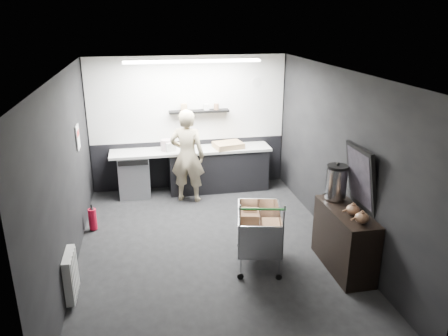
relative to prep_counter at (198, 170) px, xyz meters
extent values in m
plane|color=black|center=(-0.14, -2.42, -0.46)|extent=(5.50, 5.50, 0.00)
plane|color=silver|center=(-0.14, -2.42, 2.24)|extent=(5.50, 5.50, 0.00)
plane|color=black|center=(-0.14, 0.33, 0.89)|extent=(5.50, 0.00, 5.50)
plane|color=black|center=(-0.14, -5.17, 0.89)|extent=(5.50, 0.00, 5.50)
plane|color=black|center=(-2.14, -2.42, 0.89)|extent=(0.00, 5.50, 5.50)
plane|color=black|center=(1.86, -2.42, 0.89)|extent=(0.00, 5.50, 5.50)
cube|color=silver|center=(-0.14, 0.31, 1.39)|extent=(3.95, 0.02, 1.70)
cube|color=black|center=(-0.14, 0.31, 0.04)|extent=(3.95, 0.02, 1.00)
cube|color=black|center=(0.06, 0.20, 1.16)|extent=(1.20, 0.22, 0.04)
cylinder|color=silver|center=(1.26, 0.30, 1.69)|extent=(0.20, 0.03, 0.20)
cube|color=silver|center=(-2.12, -1.12, 1.09)|extent=(0.02, 0.30, 0.40)
cube|color=red|center=(-2.11, -1.12, 1.16)|extent=(0.02, 0.22, 0.10)
cube|color=silver|center=(-2.08, -3.32, -0.11)|extent=(0.10, 0.50, 0.60)
cube|color=white|center=(-0.14, -0.57, 2.21)|extent=(2.40, 0.20, 0.04)
cube|color=black|center=(0.41, 0.00, -0.03)|extent=(2.00, 0.56, 0.85)
cube|color=#B2B3AE|center=(-0.14, 0.00, 0.42)|extent=(3.20, 0.60, 0.05)
cube|color=#9EA0A5|center=(-1.29, 0.00, -0.03)|extent=(0.60, 0.58, 0.85)
cube|color=black|center=(-1.29, -0.30, 0.32)|extent=(0.56, 0.02, 0.10)
imported|color=beige|center=(-0.26, -0.45, 0.45)|extent=(0.77, 0.63, 1.81)
cube|color=silver|center=(0.47, -2.94, -0.12)|extent=(0.79, 1.04, 0.02)
cube|color=silver|center=(0.18, -2.94, 0.12)|extent=(0.22, 0.92, 0.49)
cube|color=silver|center=(0.77, -2.94, 0.12)|extent=(0.22, 0.92, 0.49)
cube|color=silver|center=(0.47, -3.40, 0.12)|extent=(0.59, 0.15, 0.49)
cube|color=silver|center=(0.47, -2.48, 0.12)|extent=(0.59, 0.15, 0.49)
cylinder|color=silver|center=(0.21, -3.37, -0.27)|extent=(0.02, 0.02, 0.33)
cylinder|color=silver|center=(0.74, -3.37, -0.27)|extent=(0.02, 0.02, 0.33)
cylinder|color=silver|center=(0.21, -2.51, -0.27)|extent=(0.02, 0.02, 0.33)
cylinder|color=silver|center=(0.74, -2.51, -0.27)|extent=(0.02, 0.02, 0.33)
cylinder|color=green|center=(0.47, -3.46, 0.64)|extent=(0.60, 0.16, 0.03)
cube|color=brown|center=(0.34, -2.83, 0.10)|extent=(0.33, 0.38, 0.42)
cube|color=brown|center=(0.63, -3.07, 0.08)|extent=(0.30, 0.35, 0.37)
cylinder|color=black|center=(0.21, -3.37, -0.41)|extent=(0.09, 0.05, 0.09)
cylinder|color=black|center=(0.21, -2.51, -0.41)|extent=(0.09, 0.05, 0.09)
cylinder|color=black|center=(0.74, -3.37, -0.41)|extent=(0.09, 0.05, 0.09)
cylinder|color=black|center=(0.74, -2.51, -0.41)|extent=(0.09, 0.05, 0.09)
cube|color=black|center=(1.62, -3.29, -0.01)|extent=(0.45, 1.20, 0.90)
cylinder|color=silver|center=(1.62, -2.89, 0.69)|extent=(0.30, 0.30, 0.46)
cylinder|color=black|center=(1.62, -2.89, 0.94)|extent=(0.30, 0.30, 0.04)
sphere|color=black|center=(1.62, -2.89, 0.98)|extent=(0.05, 0.05, 0.05)
ellipsoid|color=brown|center=(1.62, -3.44, 0.52)|extent=(0.18, 0.18, 0.14)
ellipsoid|color=brown|center=(1.62, -3.69, 0.52)|extent=(0.18, 0.18, 0.14)
cube|color=black|center=(1.80, -3.24, 0.89)|extent=(0.21, 0.70, 0.89)
cube|color=black|center=(1.78, -3.24, 0.89)|extent=(0.15, 0.60, 0.77)
cylinder|color=#B70C25|center=(-1.99, -1.41, -0.26)|extent=(0.13, 0.13, 0.36)
cone|color=black|center=(-1.99, -1.41, -0.05)|extent=(0.09, 0.09, 0.05)
cylinder|color=black|center=(-1.99, -1.41, -0.02)|extent=(0.03, 0.03, 0.05)
cube|color=#A38157|center=(0.61, -0.05, 0.50)|extent=(0.63, 0.52, 0.11)
cylinder|color=beige|center=(-0.62, 0.00, 0.55)|extent=(0.22, 0.22, 0.22)
cube|color=silver|center=(-0.56, -0.05, 0.53)|extent=(0.25, 0.22, 0.18)
camera|label=1|loc=(-1.08, -8.32, 2.98)|focal=35.00mm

